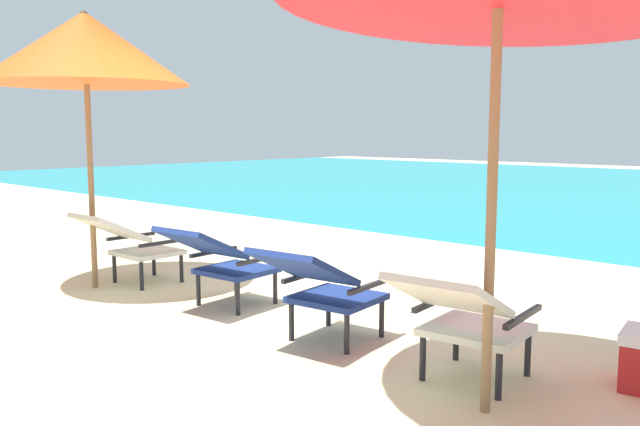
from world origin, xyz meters
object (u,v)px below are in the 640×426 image
object	(u,v)px
lounge_chair_near_right	(322,284)
lounge_chair_far_right	(464,315)
lounge_chair_far_left	(130,241)
lounge_chair_near_left	(220,258)
beach_umbrella_left	(85,48)

from	to	relation	value
lounge_chair_near_right	lounge_chair_far_right	world-z (taller)	same
lounge_chair_far_left	lounge_chair_far_right	size ratio (longest dim) A/B	0.96
lounge_chair_near_right	lounge_chair_near_left	bearing A→B (deg)	174.67
lounge_chair_far_left	lounge_chair_near_left	world-z (taller)	same
lounge_chair_near_left	beach_umbrella_left	world-z (taller)	beach_umbrella_left
lounge_chair_near_right	lounge_chair_far_right	bearing A→B (deg)	0.03
lounge_chair_far_left	beach_umbrella_left	size ratio (longest dim) A/B	0.37
lounge_chair_far_left	lounge_chair_far_right	xyz separation A→B (m)	(3.41, -0.06, 0.00)
lounge_chair_near_left	lounge_chair_near_right	distance (m)	1.17
lounge_chair_far_left	lounge_chair_far_right	bearing A→B (deg)	-0.95
lounge_chair_near_left	beach_umbrella_left	xyz separation A→B (m)	(-1.39, -0.30, 1.67)
lounge_chair_far_left	lounge_chair_near_right	size ratio (longest dim) A/B	0.95
lounge_chair_near_left	beach_umbrella_left	size ratio (longest dim) A/B	0.38
lounge_chair_far_left	lounge_chair_near_left	xyz separation A→B (m)	(1.21, 0.05, 0.00)
lounge_chair_far_right	lounge_chair_far_left	bearing A→B (deg)	179.05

